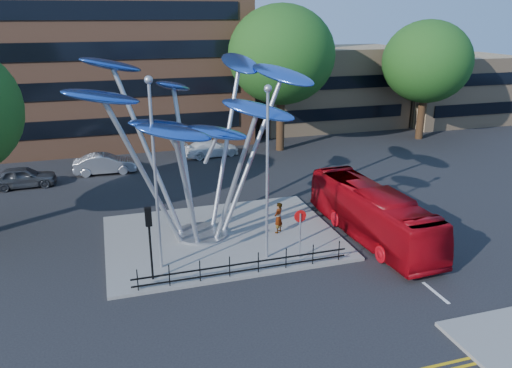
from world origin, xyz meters
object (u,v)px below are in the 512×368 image
object	(u,v)px
street_lamp_right	(267,159)
no_entry_sign_island	(300,226)
red_bus	(372,213)
parked_car_mid	(105,164)
street_lamp_left	(154,160)
parked_car_left	(23,177)
tree_right	(281,55)
tree_far	(427,62)
traffic_light_island	(149,228)
parked_car_right	(211,148)
leaf_sculpture	(195,109)
pedestrian	(278,218)

from	to	relation	value
street_lamp_right	no_entry_sign_island	xyz separation A→B (m)	(1.50, -0.48, -3.28)
red_bus	parked_car_mid	distance (m)	20.60
street_lamp_left	parked_car_left	distance (m)	17.01
parked_car_left	parked_car_mid	xyz separation A→B (m)	(5.40, 1.55, 0.01)
tree_right	street_lamp_right	world-z (taller)	tree_right
street_lamp_right	tree_right	bearing A→B (deg)	68.46
tree_right	street_lamp_right	bearing A→B (deg)	-111.54
parked_car_mid	tree_far	bearing A→B (deg)	-83.35
traffic_light_island	parked_car_right	xyz separation A→B (m)	(6.86, 19.32, -1.95)
street_lamp_left	leaf_sculpture	bearing A→B (deg)	52.60
parked_car_mid	street_lamp_right	bearing A→B (deg)	-154.79
street_lamp_left	parked_car_mid	size ratio (longest dim) A/B	1.96
pedestrian	red_bus	bearing A→B (deg)	118.69
no_entry_sign_island	parked_car_left	size ratio (longest dim) A/B	0.58
leaf_sculpture	tree_far	bearing A→B (deg)	32.48
tree_far	parked_car_right	bearing A→B (deg)	-179.47
parked_car_left	street_lamp_right	bearing A→B (deg)	-141.91
parked_car_left	parked_car_right	xyz separation A→B (m)	(13.94, 3.82, -0.05)
street_lamp_right	parked_car_left	world-z (taller)	street_lamp_right
street_lamp_left	parked_car_right	bearing A→B (deg)	70.85
red_bus	pedestrian	bearing A→B (deg)	156.83
tree_right	parked_car_right	size ratio (longest dim) A/B	2.63
street_lamp_right	traffic_light_island	distance (m)	6.05
tree_far	parked_car_left	size ratio (longest dim) A/B	2.54
no_entry_sign_island	red_bus	world-z (taller)	red_bus
no_entry_sign_island	parked_car_mid	bearing A→B (deg)	116.99
leaf_sculpture	parked_car_left	world-z (taller)	leaf_sculpture
street_lamp_right	tree_far	bearing A→B (deg)	41.47
parked_car_left	no_entry_sign_island	bearing A→B (deg)	-139.61
street_lamp_left	parked_car_mid	xyz separation A→B (m)	(-2.18, 16.05, -4.62)
parked_car_right	parked_car_left	bearing A→B (deg)	97.76
street_lamp_left	red_bus	size ratio (longest dim) A/B	0.89
leaf_sculpture	parked_car_right	distance (m)	16.82
tree_right	pedestrian	xyz separation A→B (m)	(-6.01, -16.46, -7.04)
leaf_sculpture	traffic_light_island	xyz separation A→B (m)	(-2.93, -4.18, -4.26)
street_lamp_left	parked_car_right	size ratio (longest dim) A/B	1.91
traffic_light_island	red_bus	size ratio (longest dim) A/B	0.34
parked_car_right	pedestrian	bearing A→B (deg)	172.93
parked_car_mid	tree_right	bearing A→B (deg)	-78.75
tree_far	parked_car_right	size ratio (longest dim) A/B	2.34
pedestrian	parked_car_left	distance (m)	18.80
parked_car_mid	no_entry_sign_island	bearing A→B (deg)	-151.24
pedestrian	parked_car_mid	bearing A→B (deg)	-98.99
tree_far	traffic_light_island	bearing A→B (deg)	-144.16
parked_car_right	street_lamp_right	bearing A→B (deg)	168.32
parked_car_left	tree_far	bearing A→B (deg)	-85.20
traffic_light_island	parked_car_left	distance (m)	17.15
tree_right	no_entry_sign_island	distance (m)	21.31
leaf_sculpture	traffic_light_island	bearing A→B (deg)	-125.04
tree_far	street_lamp_left	size ratio (longest dim) A/B	1.23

